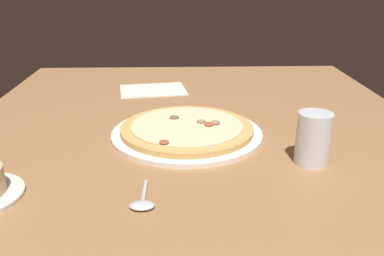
{
  "coord_description": "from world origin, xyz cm",
  "views": [
    {
      "loc": [
        -81.17,
        3.89,
        39.46
      ],
      "look_at": [
        3.1,
        1.04,
        7.0
      ],
      "focal_mm": 39.4,
      "sensor_mm": 36.0,
      "label": 1
    }
  ],
  "objects_px": {
    "pizza_main": "(187,131)",
    "spoon": "(143,202)",
    "water_glass": "(313,142)",
    "paper_menu": "(153,90)"
  },
  "relations": [
    {
      "from": "pizza_main",
      "to": "spoon",
      "type": "relative_size",
      "value": 3.48
    },
    {
      "from": "pizza_main",
      "to": "water_glass",
      "type": "relative_size",
      "value": 3.32
    },
    {
      "from": "pizza_main",
      "to": "paper_menu",
      "type": "bearing_deg",
      "value": 14.47
    },
    {
      "from": "pizza_main",
      "to": "spoon",
      "type": "xyz_separation_m",
      "value": [
        -0.29,
        0.08,
        -0.01
      ]
    },
    {
      "from": "paper_menu",
      "to": "spoon",
      "type": "distance_m",
      "value": 0.66
    },
    {
      "from": "pizza_main",
      "to": "water_glass",
      "type": "xyz_separation_m",
      "value": [
        -0.15,
        -0.24,
        0.03
      ]
    },
    {
      "from": "water_glass",
      "to": "spoon",
      "type": "height_order",
      "value": "water_glass"
    },
    {
      "from": "pizza_main",
      "to": "paper_menu",
      "type": "xyz_separation_m",
      "value": [
        0.37,
        0.1,
        -0.01
      ]
    },
    {
      "from": "paper_menu",
      "to": "spoon",
      "type": "xyz_separation_m",
      "value": [
        -0.66,
        -0.02,
        0.0
      ]
    },
    {
      "from": "pizza_main",
      "to": "water_glass",
      "type": "bearing_deg",
      "value": -121.92
    }
  ]
}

